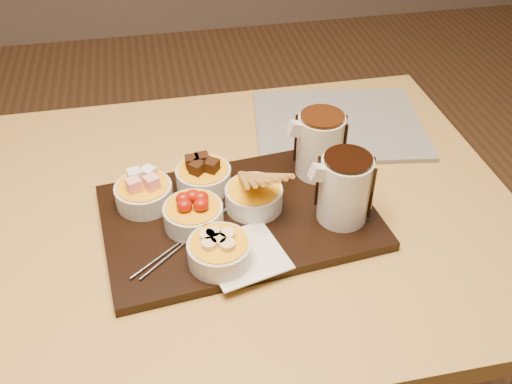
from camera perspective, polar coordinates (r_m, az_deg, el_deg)
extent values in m
cube|color=tan|center=(1.04, -7.21, -2.69)|extent=(1.20, 0.80, 0.04)
cylinder|color=tan|center=(1.64, 11.67, -2.08)|extent=(0.06, 0.06, 0.71)
cube|color=black|center=(0.99, -1.70, -2.50)|extent=(0.49, 0.35, 0.02)
cube|color=white|center=(0.91, -1.18, -6.28)|extent=(0.15, 0.15, 0.00)
cylinder|color=beige|center=(1.01, -11.13, -0.26)|extent=(0.10, 0.10, 0.04)
cylinder|color=beige|center=(1.03, -5.25, 1.40)|extent=(0.10, 0.10, 0.04)
cylinder|color=beige|center=(0.95, -6.27, -2.39)|extent=(0.10, 0.10, 0.04)
cylinder|color=beige|center=(0.98, -0.22, -0.57)|extent=(0.10, 0.10, 0.04)
cylinder|color=beige|center=(0.89, -3.68, -6.03)|extent=(0.10, 0.10, 0.04)
cylinder|color=silver|center=(0.95, 8.84, 0.25)|extent=(0.09, 0.09, 0.12)
cylinder|color=silver|center=(1.05, 6.42, 4.63)|extent=(0.09, 0.09, 0.12)
cube|color=beige|center=(1.25, 8.23, 6.71)|extent=(0.39, 0.33, 0.01)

